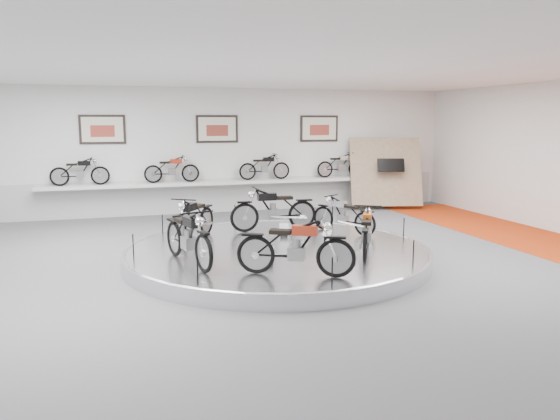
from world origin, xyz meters
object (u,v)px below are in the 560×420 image
object	(u,v)px
bike_d	(188,236)
bike_e	(295,246)
bike_c	(193,219)
display_platform	(277,254)
bike_a	(344,215)
shelf	(220,183)
bike_f	(367,231)
bike_b	(274,209)

from	to	relation	value
bike_d	bike_e	distance (m)	2.13
bike_c	bike_d	size ratio (longest dim) A/B	0.95
display_platform	bike_e	world-z (taller)	bike_e
bike_a	shelf	bearing A→B (deg)	-11.56
shelf	bike_a	bearing A→B (deg)	-70.11
display_platform	bike_d	world-z (taller)	bike_d
bike_c	bike_f	distance (m)	3.88
bike_c	bike_f	xyz separation A→B (m)	(3.13, -2.29, -0.03)
bike_a	bike_d	size ratio (longest dim) A/B	0.84
bike_b	bike_f	xyz separation A→B (m)	(1.08, -2.89, -0.07)
display_platform	bike_a	size ratio (longest dim) A/B	4.23
display_platform	bike_f	size ratio (longest dim) A/B	3.97
bike_c	bike_d	distance (m)	1.99
display_platform	bike_c	distance (m)	2.08
shelf	bike_e	xyz separation A→B (m)	(-0.31, -8.54, -0.18)
bike_a	bike_d	world-z (taller)	bike_d
bike_a	display_platform	bearing A→B (deg)	85.27
shelf	bike_b	size ratio (longest dim) A/B	6.00
bike_d	bike_a	bearing A→B (deg)	99.96
shelf	bike_e	bearing A→B (deg)	-92.09
bike_b	bike_d	bearing A→B (deg)	47.32
bike_b	bike_c	world-z (taller)	bike_b
bike_d	bike_e	world-z (taller)	bike_d
display_platform	bike_e	bearing A→B (deg)	-98.27
bike_d	display_platform	bearing A→B (deg)	97.66
bike_b	bike_e	size ratio (longest dim) A/B	1.04
bike_c	bike_d	xyz separation A→B (m)	(-0.37, -1.96, 0.03)
bike_a	bike_d	distance (m)	4.32
bike_f	bike_b	bearing A→B (deg)	48.78
bike_d	shelf	bearing A→B (deg)	150.18
bike_a	bike_b	world-z (taller)	bike_b
bike_e	bike_f	distance (m)	2.10
display_platform	bike_a	bearing A→B (deg)	26.71
bike_b	display_platform	bearing A→B (deg)	76.39
display_platform	bike_b	bearing A→B (deg)	75.74
shelf	bike_c	world-z (taller)	bike_c
bike_e	shelf	bearing A→B (deg)	115.64
bike_c	bike_e	xyz separation A→B (m)	(1.29, -3.30, 0.01)
shelf	bike_b	bearing A→B (deg)	-84.50
bike_a	bike_e	distance (m)	3.87
shelf	bike_f	size ratio (longest dim) A/B	6.83
bike_a	bike_f	bearing A→B (deg)	137.10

